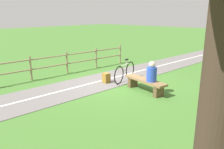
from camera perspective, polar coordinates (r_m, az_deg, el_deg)
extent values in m
plane|color=#3D6B28|center=(9.21, 1.11, -2.41)|extent=(80.00, 80.00, 0.00)
cube|color=#66605E|center=(7.84, -25.13, -7.05)|extent=(5.05, 36.05, 0.02)
cube|color=silver|center=(7.84, -25.14, -6.98)|extent=(2.73, 31.90, 0.00)
cube|color=brown|center=(8.31, 8.39, -1.47)|extent=(1.85, 0.77, 0.08)
cube|color=brown|center=(7.94, 11.73, -4.19)|extent=(0.23, 0.40, 0.38)
cube|color=brown|center=(8.86, 5.29, -1.90)|extent=(0.23, 0.40, 0.38)
cylinder|color=#2847B7|center=(8.02, 10.02, 0.06)|extent=(0.42, 0.42, 0.52)
sphere|color=beige|center=(7.94, 10.13, 2.56)|extent=(0.22, 0.22, 0.22)
torus|color=black|center=(9.09, 1.78, -0.15)|extent=(0.20, 0.75, 0.76)
torus|color=black|center=(9.96, 4.60, 1.16)|extent=(0.20, 0.75, 0.76)
cylinder|color=silver|center=(9.45, 3.28, 2.42)|extent=(0.21, 0.84, 0.04)
cylinder|color=silver|center=(9.35, 2.84, 1.28)|extent=(0.16, 0.61, 0.35)
cylinder|color=silver|center=(9.55, 3.71, 3.17)|extent=(0.03, 0.03, 0.20)
cube|color=black|center=(9.53, 3.72, 3.82)|extent=(0.12, 0.21, 0.05)
cube|color=olive|center=(9.30, -1.49, -0.91)|extent=(0.30, 0.28, 0.42)
cube|color=#A57A2A|center=(9.40, -0.80, -1.12)|extent=(0.19, 0.07, 0.19)
cylinder|color=#847051|center=(13.06, 2.10, 5.22)|extent=(0.08, 0.08, 1.06)
cylinder|color=#847051|center=(11.92, -4.04, 4.23)|extent=(0.08, 0.08, 1.06)
cylinder|color=#847051|center=(10.94, -11.36, 2.99)|extent=(0.08, 0.08, 1.06)
cylinder|color=#847051|center=(10.18, -19.91, 1.46)|extent=(0.08, 0.08, 1.06)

